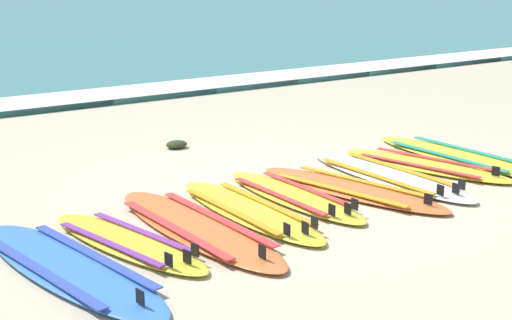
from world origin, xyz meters
The scene contains 12 objects.
ground_plane centered at (0.00, 0.00, 0.00)m, with size 80.00×80.00×0.00m, color #C1B599.
wave_foam_strip centered at (0.00, 6.17, 0.06)m, with size 80.00×1.24×0.11m, color white.
surfboard_0 centered at (-2.75, -0.74, 0.04)m, with size 1.05×2.61×0.18m.
surfboard_1 centered at (-2.14, -0.52, 0.04)m, with size 0.92×2.07×0.18m.
surfboard_2 centered at (-1.46, -0.53, 0.04)m, with size 0.75×2.58×0.18m.
surfboard_3 centered at (-0.82, -0.42, 0.04)m, with size 0.59×2.25×0.18m.
surfboard_4 centered at (-0.18, -0.30, 0.04)m, with size 0.57×2.12×0.18m.
surfboard_5 centered at (0.47, -0.46, 0.04)m, with size 1.12×2.43×0.18m.
surfboard_6 centered at (1.16, -0.33, 0.04)m, with size 0.66×2.45×0.18m.
surfboard_7 centered at (1.83, -0.26, 0.04)m, with size 1.09×2.28×0.18m.
surfboard_8 centered at (2.48, -0.20, 0.04)m, with size 0.71×2.55×0.18m.
seaweed_clump_near_shoreline centered at (-0.16, 2.27, 0.05)m, with size 0.29×0.23×0.10m, color #2D381E.
Camera 1 is at (-4.46, -5.88, 2.33)m, focal length 50.06 mm.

